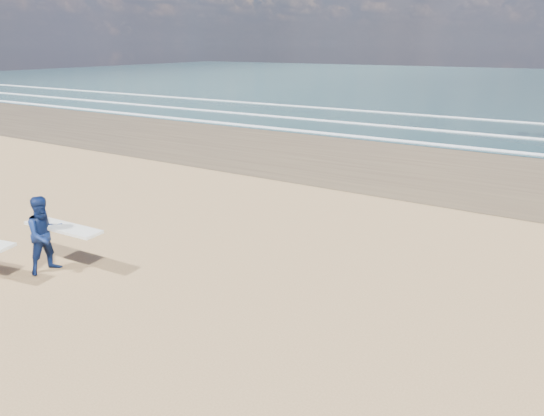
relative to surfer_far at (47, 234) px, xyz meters
The scene contains 1 object.
surfer_far is the anchor object (origin of this frame).
Camera 1 is at (10.35, -4.32, 5.28)m, focal length 32.00 mm.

